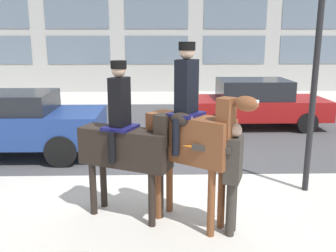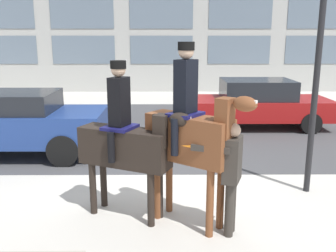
# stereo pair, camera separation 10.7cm
# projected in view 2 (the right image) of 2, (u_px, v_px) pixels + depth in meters

# --- Properties ---
(ground_plane) EXTENTS (80.00, 80.00, 0.00)m
(ground_plane) POSITION_uv_depth(u_px,v_px,m) (155.00, 184.00, 7.38)
(ground_plane) COLOR beige
(road_surface) EXTENTS (22.87, 8.50, 0.01)m
(road_surface) POSITION_uv_depth(u_px,v_px,m) (159.00, 127.00, 12.00)
(road_surface) COLOR #444447
(road_surface) RESTS_ON ground_plane
(mounted_horse_lead) EXTENTS (1.81, 1.05, 2.49)m
(mounted_horse_lead) POSITION_uv_depth(u_px,v_px,m) (127.00, 142.00, 5.80)
(mounted_horse_lead) COLOR black
(mounted_horse_lead) RESTS_ON ground_plane
(mounted_horse_companion) EXTENTS (1.55, 1.28, 2.76)m
(mounted_horse_companion) POSITION_uv_depth(u_px,v_px,m) (191.00, 134.00, 5.50)
(mounted_horse_companion) COLOR brown
(mounted_horse_companion) RESTS_ON ground_plane
(pedestrian_bystander) EXTENTS (0.91, 0.45, 1.67)m
(pedestrian_bystander) POSITION_uv_depth(u_px,v_px,m) (231.00, 170.00, 5.31)
(pedestrian_bystander) COLOR #332D28
(pedestrian_bystander) RESTS_ON ground_plane
(street_car_near_lane) EXTENTS (4.20, 1.85, 1.56)m
(street_car_near_lane) POSITION_uv_depth(u_px,v_px,m) (16.00, 122.00, 9.02)
(street_car_near_lane) COLOR navy
(street_car_near_lane) RESTS_ON ground_plane
(street_car_far_lane) EXTENTS (4.34, 1.94, 1.53)m
(street_car_far_lane) POSITION_uv_depth(u_px,v_px,m) (259.00, 103.00, 11.90)
(street_car_far_lane) COLOR maroon
(street_car_far_lane) RESTS_ON ground_plane
(traffic_light) EXTENTS (0.24, 0.29, 4.35)m
(traffic_light) POSITION_uv_depth(u_px,v_px,m) (321.00, 33.00, 6.38)
(traffic_light) COLOR black
(traffic_light) RESTS_ON ground_plane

